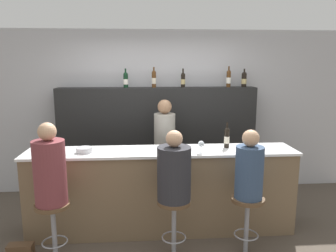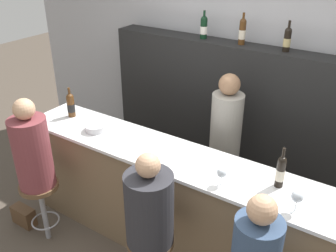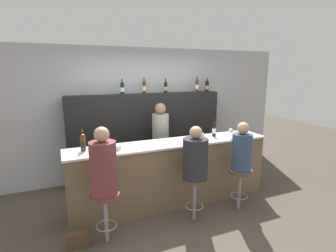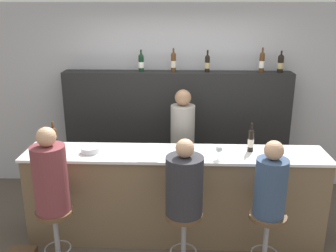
{
  "view_description": "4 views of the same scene",
  "coord_description": "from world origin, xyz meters",
  "px_view_note": "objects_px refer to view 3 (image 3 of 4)",
  "views": [
    {
      "loc": [
        -0.2,
        -3.57,
        2.07
      ],
      "look_at": [
        0.08,
        0.31,
        1.33
      ],
      "focal_mm": 35.0,
      "sensor_mm": 36.0,
      "label": 1
    },
    {
      "loc": [
        1.37,
        -2.0,
        2.71
      ],
      "look_at": [
        -0.11,
        0.25,
        1.31
      ],
      "focal_mm": 40.0,
      "sensor_mm": 36.0,
      "label": 2
    },
    {
      "loc": [
        -1.63,
        -3.38,
        2.14
      ],
      "look_at": [
        -0.04,
        0.34,
        1.29
      ],
      "focal_mm": 28.0,
      "sensor_mm": 36.0,
      "label": 3
    },
    {
      "loc": [
        0.06,
        -3.49,
        2.54
      ],
      "look_at": [
        -0.08,
        0.31,
        1.32
      ],
      "focal_mm": 40.0,
      "sensor_mm": 36.0,
      "label": 4
    }
  ],
  "objects_px": {
    "metal_bowl": "(115,147)",
    "wine_bottle_backbar_1": "(144,87)",
    "guest_seated_left": "(103,166)",
    "guest_seated_right": "(242,150)",
    "handbag": "(77,240)",
    "wine_bottle_backbar_0": "(122,88)",
    "guest_seated_middle": "(195,157)",
    "wine_bottle_backbar_4": "(207,86)",
    "wine_glass_1": "(231,131)",
    "wine_bottle_counter_1": "(214,129)",
    "bar_stool_right": "(240,178)",
    "wine_bottle_backbar_3": "(197,85)",
    "wine_bottle_backbar_2": "(166,87)",
    "bar_stool_left": "(105,205)",
    "bar_stool_middle": "(195,187)",
    "wine_bottle_counter_0": "(83,142)",
    "wine_glass_0": "(202,135)",
    "bartender": "(161,148)"
  },
  "relations": [
    {
      "from": "wine_bottle_backbar_2",
      "to": "bar_stool_middle",
      "type": "relative_size",
      "value": 0.44
    },
    {
      "from": "guest_seated_left",
      "to": "bar_stool_middle",
      "type": "distance_m",
      "value": 1.37
    },
    {
      "from": "metal_bowl",
      "to": "wine_glass_1",
      "type": "bearing_deg",
      "value": -3.42
    },
    {
      "from": "wine_bottle_backbar_0",
      "to": "bar_stool_left",
      "type": "distance_m",
      "value": 2.34
    },
    {
      "from": "wine_bottle_backbar_0",
      "to": "guest_seated_middle",
      "type": "distance_m",
      "value": 2.08
    },
    {
      "from": "wine_glass_1",
      "to": "bar_stool_middle",
      "type": "xyz_separation_m",
      "value": [
        -0.9,
        -0.42,
        -0.66
      ]
    },
    {
      "from": "bar_stool_right",
      "to": "wine_bottle_backbar_1",
      "type": "bearing_deg",
      "value": 117.91
    },
    {
      "from": "wine_bottle_backbar_4",
      "to": "wine_bottle_backbar_1",
      "type": "bearing_deg",
      "value": 180.0
    },
    {
      "from": "wine_bottle_backbar_3",
      "to": "bar_stool_middle",
      "type": "xyz_separation_m",
      "value": [
        -1.01,
        -1.8,
        -1.34
      ]
    },
    {
      "from": "handbag",
      "to": "metal_bowl",
      "type": "bearing_deg",
      "value": 40.97
    },
    {
      "from": "bar_stool_left",
      "to": "bar_stool_middle",
      "type": "distance_m",
      "value": 1.27
    },
    {
      "from": "wine_bottle_backbar_1",
      "to": "wine_bottle_backbar_0",
      "type": "bearing_deg",
      "value": 180.0
    },
    {
      "from": "wine_bottle_backbar_0",
      "to": "wine_bottle_backbar_2",
      "type": "height_order",
      "value": "wine_bottle_backbar_0"
    },
    {
      "from": "wine_bottle_backbar_1",
      "to": "metal_bowl",
      "type": "height_order",
      "value": "wine_bottle_backbar_1"
    },
    {
      "from": "wine_glass_1",
      "to": "guest_seated_middle",
      "type": "distance_m",
      "value": 1.02
    },
    {
      "from": "wine_bottle_backbar_3",
      "to": "guest_seated_middle",
      "type": "height_order",
      "value": "wine_bottle_backbar_3"
    },
    {
      "from": "guest_seated_left",
      "to": "bar_stool_middle",
      "type": "relative_size",
      "value": 1.32
    },
    {
      "from": "wine_glass_0",
      "to": "guest_seated_left",
      "type": "distance_m",
      "value": 1.68
    },
    {
      "from": "wine_bottle_backbar_2",
      "to": "bar_stool_middle",
      "type": "bearing_deg",
      "value": -99.44
    },
    {
      "from": "wine_bottle_backbar_0",
      "to": "bar_stool_right",
      "type": "height_order",
      "value": "wine_bottle_backbar_0"
    },
    {
      "from": "bar_stool_left",
      "to": "guest_seated_right",
      "type": "distance_m",
      "value": 2.12
    },
    {
      "from": "wine_bottle_counter_0",
      "to": "wine_bottle_counter_1",
      "type": "height_order",
      "value": "wine_bottle_counter_1"
    },
    {
      "from": "guest_seated_middle",
      "to": "handbag",
      "type": "height_order",
      "value": "guest_seated_middle"
    },
    {
      "from": "wine_bottle_counter_0",
      "to": "wine_bottle_counter_1",
      "type": "distance_m",
      "value": 2.15
    },
    {
      "from": "wine_bottle_backbar_1",
      "to": "wine_bottle_backbar_2",
      "type": "xyz_separation_m",
      "value": [
        0.45,
        0.0,
        -0.02
      ]
    },
    {
      "from": "wine_bottle_backbar_3",
      "to": "wine_bottle_backbar_2",
      "type": "bearing_deg",
      "value": 180.0
    },
    {
      "from": "wine_glass_0",
      "to": "handbag",
      "type": "xyz_separation_m",
      "value": [
        -1.98,
        -0.42,
        -1.04
      ]
    },
    {
      "from": "wine_bottle_backbar_2",
      "to": "bar_stool_right",
      "type": "xyz_separation_m",
      "value": [
        0.5,
        -1.8,
        -1.32
      ]
    },
    {
      "from": "guest_seated_left",
      "to": "handbag",
      "type": "bearing_deg",
      "value": 180.0
    },
    {
      "from": "metal_bowl",
      "to": "bar_stool_left",
      "type": "bearing_deg",
      "value": -115.53
    },
    {
      "from": "metal_bowl",
      "to": "wine_bottle_backbar_1",
      "type": "bearing_deg",
      "value": 55.63
    },
    {
      "from": "wine_bottle_backbar_0",
      "to": "bar_stool_left",
      "type": "bearing_deg",
      "value": -110.99
    },
    {
      "from": "bar_stool_middle",
      "to": "guest_seated_right",
      "type": "relative_size",
      "value": 0.86
    },
    {
      "from": "wine_bottle_counter_0",
      "to": "handbag",
      "type": "xyz_separation_m",
      "value": [
        -0.2,
        -0.64,
        -1.07
      ]
    },
    {
      "from": "wine_bottle_counter_1",
      "to": "bar_stool_right",
      "type": "xyz_separation_m",
      "value": [
        0.09,
        -0.64,
        -0.67
      ]
    },
    {
      "from": "wine_bottle_backbar_4",
      "to": "guest_seated_middle",
      "type": "distance_m",
      "value": 2.36
    },
    {
      "from": "wine_bottle_backbar_4",
      "to": "metal_bowl",
      "type": "height_order",
      "value": "wine_bottle_backbar_4"
    },
    {
      "from": "wine_glass_0",
      "to": "wine_bottle_backbar_0",
      "type": "bearing_deg",
      "value": 124.14
    },
    {
      "from": "wine_bottle_backbar_0",
      "to": "wine_bottle_backbar_1",
      "type": "height_order",
      "value": "wine_bottle_backbar_1"
    },
    {
      "from": "bar_stool_right",
      "to": "bartender",
      "type": "distance_m",
      "value": 1.54
    },
    {
      "from": "bar_stool_middle",
      "to": "guest_seated_middle",
      "type": "bearing_deg",
      "value": 75.96
    },
    {
      "from": "wine_bottle_backbar_0",
      "to": "guest_seated_middle",
      "type": "bearing_deg",
      "value": -72.15
    },
    {
      "from": "wine_bottle_counter_1",
      "to": "bartender",
      "type": "bearing_deg",
      "value": 138.57
    },
    {
      "from": "wine_bottle_counter_0",
      "to": "wine_glass_0",
      "type": "height_order",
      "value": "wine_bottle_counter_0"
    },
    {
      "from": "wine_bottle_backbar_0",
      "to": "wine_bottle_backbar_2",
      "type": "xyz_separation_m",
      "value": [
        0.88,
        -0.0,
        -0.0
      ]
    },
    {
      "from": "wine_bottle_backbar_0",
      "to": "wine_bottle_counter_0",
      "type": "bearing_deg",
      "value": -126.42
    },
    {
      "from": "wine_glass_0",
      "to": "metal_bowl",
      "type": "distance_m",
      "value": 1.37
    },
    {
      "from": "guest_seated_left",
      "to": "guest_seated_right",
      "type": "relative_size",
      "value": 1.14
    },
    {
      "from": "wine_bottle_counter_0",
      "to": "metal_bowl",
      "type": "bearing_deg",
      "value": -14.03
    },
    {
      "from": "wine_bottle_counter_1",
      "to": "guest_seated_middle",
      "type": "relative_size",
      "value": 0.43
    }
  ]
}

